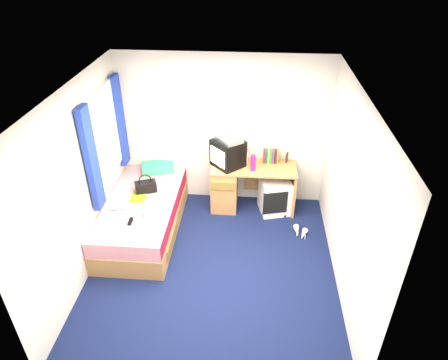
# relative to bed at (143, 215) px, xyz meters

# --- Properties ---
(ground) EXTENTS (3.40, 3.40, 0.00)m
(ground) POSITION_rel_bed_xyz_m (1.10, -0.70, -0.27)
(ground) COLOR #0C1438
(ground) RESTS_ON ground
(room_shell) EXTENTS (3.40, 3.40, 3.40)m
(room_shell) POSITION_rel_bed_xyz_m (1.10, -0.70, 1.18)
(room_shell) COLOR white
(room_shell) RESTS_ON ground
(bed) EXTENTS (1.01, 2.00, 0.54)m
(bed) POSITION_rel_bed_xyz_m (0.00, 0.00, 0.00)
(bed) COLOR tan
(bed) RESTS_ON ground
(pillow) EXTENTS (0.57, 0.45, 0.11)m
(pillow) POSITION_rel_bed_xyz_m (0.06, 0.85, 0.33)
(pillow) COLOR teal
(pillow) RESTS_ON bed
(desk) EXTENTS (1.30, 0.55, 0.75)m
(desk) POSITION_rel_bed_xyz_m (1.32, 0.74, 0.14)
(desk) COLOR tan
(desk) RESTS_ON ground
(storage_cube) EXTENTS (0.54, 0.54, 0.55)m
(storage_cube) POSITION_rel_bed_xyz_m (1.94, 0.66, 0.01)
(storage_cube) COLOR white
(storage_cube) RESTS_ON ground
(crt_tv) EXTENTS (0.57, 0.57, 0.42)m
(crt_tv) POSITION_rel_bed_xyz_m (1.19, 0.74, 0.69)
(crt_tv) COLOR black
(crt_tv) RESTS_ON desk
(vcr) EXTENTS (0.48, 0.49, 0.08)m
(vcr) POSITION_rel_bed_xyz_m (1.19, 0.74, 0.94)
(vcr) COLOR silver
(vcr) RESTS_ON crt_tv
(book_row) EXTENTS (0.24, 0.13, 0.20)m
(book_row) POSITION_rel_bed_xyz_m (1.85, 0.90, 0.58)
(book_row) COLOR maroon
(book_row) RESTS_ON desk
(picture_frame) EXTENTS (0.05, 0.12, 0.14)m
(picture_frame) POSITION_rel_bed_xyz_m (2.10, 0.93, 0.55)
(picture_frame) COLOR #332311
(picture_frame) RESTS_ON desk
(pink_water_bottle) EXTENTS (0.09, 0.09, 0.24)m
(pink_water_bottle) POSITION_rel_bed_xyz_m (1.58, 0.62, 0.60)
(pink_water_bottle) COLOR #CC1C73
(pink_water_bottle) RESTS_ON desk
(aerosol_can) EXTENTS (0.06, 0.06, 0.20)m
(aerosol_can) POSITION_rel_bed_xyz_m (1.47, 0.81, 0.58)
(aerosol_can) COLOR white
(aerosol_can) RESTS_ON desk
(handbag) EXTENTS (0.35, 0.27, 0.29)m
(handbag) POSITION_rel_bed_xyz_m (0.02, 0.24, 0.36)
(handbag) COLOR black
(handbag) RESTS_ON bed
(towel) EXTENTS (0.34, 0.30, 0.10)m
(towel) POSITION_rel_bed_xyz_m (0.26, -0.27, 0.32)
(towel) COLOR silver
(towel) RESTS_ON bed
(magazine) EXTENTS (0.21, 0.28, 0.01)m
(magazine) POSITION_rel_bed_xyz_m (-0.06, 0.07, 0.28)
(magazine) COLOR #D5EF1A
(magazine) RESTS_ON bed
(water_bottle) EXTENTS (0.21, 0.12, 0.07)m
(water_bottle) POSITION_rel_bed_xyz_m (-0.26, -0.24, 0.31)
(water_bottle) COLOR white
(water_bottle) RESTS_ON bed
(colour_swatch_fan) EXTENTS (0.22, 0.17, 0.01)m
(colour_swatch_fan) POSITION_rel_bed_xyz_m (0.10, -0.49, 0.28)
(colour_swatch_fan) COLOR gold
(colour_swatch_fan) RESTS_ON bed
(remote_control) EXTENTS (0.06, 0.16, 0.02)m
(remote_control) POSITION_rel_bed_xyz_m (-0.01, -0.50, 0.28)
(remote_control) COLOR black
(remote_control) RESTS_ON bed
(window_assembly) EXTENTS (0.11, 1.42, 1.40)m
(window_assembly) POSITION_rel_bed_xyz_m (-0.45, 0.20, 1.15)
(window_assembly) COLOR silver
(window_assembly) RESTS_ON room_shell
(white_heels) EXTENTS (0.22, 0.30, 0.09)m
(white_heels) POSITION_rel_bed_xyz_m (2.31, 0.06, -0.23)
(white_heels) COLOR white
(white_heels) RESTS_ON ground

